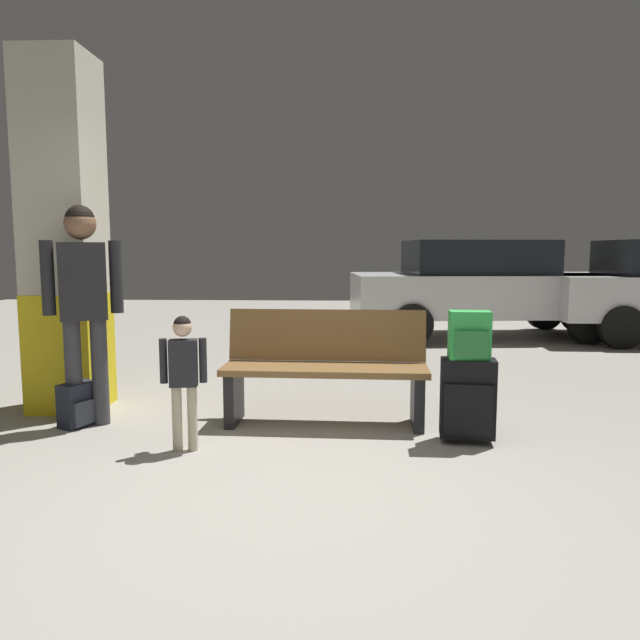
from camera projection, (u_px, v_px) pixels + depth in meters
The scene contains 9 objects.
ground_plane at pixel (317, 368), 7.24m from camera, with size 18.00×18.00×0.10m, color gray.
structural_pillar at pixel (65, 237), 5.05m from camera, with size 0.57×0.57×2.97m.
bench at pixel (325, 367), 4.75m from camera, with size 1.62×0.58×0.89m.
suitcase at pixel (468, 399), 4.25m from camera, with size 0.40×0.27×0.60m.
backpack_bright at pixel (470, 336), 4.20m from camera, with size 0.28×0.20×0.34m.
child at pixel (183, 368), 4.05m from camera, with size 0.31×0.18×0.93m.
adult at pixel (83, 291), 4.59m from camera, with size 0.54×0.32×1.70m.
backpack_dark_floor at pixel (79, 405), 4.67m from camera, with size 0.28×0.32×0.34m.
parked_car_near at pixel (483, 286), 9.41m from camera, with size 4.22×2.05×1.51m.
Camera 1 is at (0.34, -3.12, 1.37)m, focal length 33.69 mm.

